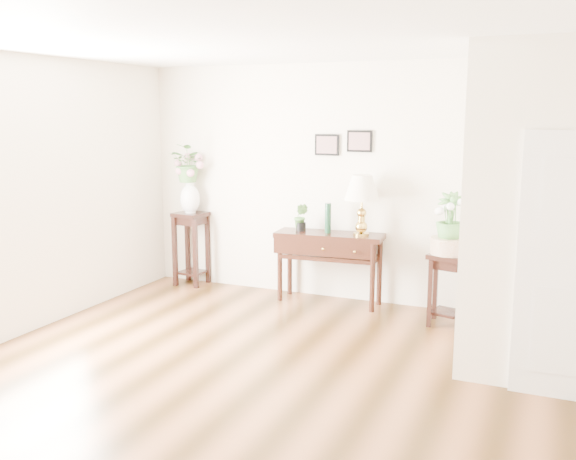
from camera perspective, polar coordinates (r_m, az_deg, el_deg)
The scene contains 16 objects.
floor at distance 5.34m, azimuth -0.28°, elevation -14.23°, with size 6.00×5.50×0.02m, color brown.
ceiling at distance 4.89m, azimuth -0.31°, elevation 17.13°, with size 6.00×5.50×0.02m, color white.
wall_back at distance 7.50m, azimuth 8.18°, elevation 3.97°, with size 6.00×0.02×2.80m, color silver.
art_print_left at distance 7.64m, azimuth 3.48°, elevation 7.56°, with size 0.30×0.02×0.25m, color black.
art_print_right at distance 7.51m, azimuth 6.38°, elevation 7.85°, with size 0.30×0.02×0.25m, color black.
wall_ornament at distance 6.40m, azimuth 16.45°, elevation 8.40°, with size 0.51×0.51×0.07m, color #B68141.
console_table at distance 7.59m, azimuth 3.68°, elevation -3.39°, with size 1.26×0.42×0.84m, color #34160F.
table_lamp at distance 7.32m, azimuth 6.57°, elevation 2.21°, with size 0.40×0.40×0.70m, color gold.
green_vase at distance 7.48m, azimuth 3.57°, elevation 1.03°, with size 0.07×0.07×0.35m, color #123622.
potted_plant at distance 7.60m, azimuth 1.15°, elevation 1.09°, with size 0.17×0.14×0.31m, color #49843C.
plant_stand_a at distance 8.47m, azimuth -8.58°, elevation -1.64°, with size 0.37×0.37×0.95m, color black.
porcelain_vase at distance 8.35m, azimuth -8.71°, elevation 3.07°, with size 0.25×0.25×0.44m, color white, non-canonical shape.
lily_arrangement at distance 8.31m, azimuth -8.79°, elevation 5.97°, with size 0.45×0.39×0.50m, color #49843C.
plant_stand_b at distance 7.01m, azimuth 13.97°, elevation -5.15°, with size 0.36×0.36×0.77m, color black.
ceramic_bowl at distance 6.90m, azimuth 14.14°, elevation -1.43°, with size 0.39×0.39×0.17m, color #BEAFA1.
narcissus at distance 6.84m, azimuth 14.25°, elevation 1.07°, with size 0.30×0.30×0.53m, color #49843C.
Camera 1 is at (1.95, -4.45, 2.23)m, focal length 40.00 mm.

